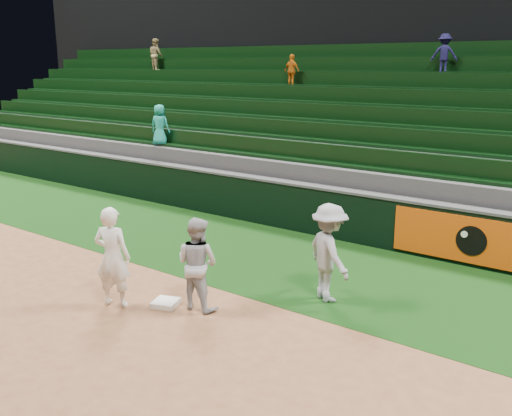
{
  "coord_description": "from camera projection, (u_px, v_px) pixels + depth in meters",
  "views": [
    {
      "loc": [
        6.63,
        -6.82,
        4.19
      ],
      "look_at": [
        -0.22,
        2.3,
        1.3
      ],
      "focal_mm": 40.0,
      "sensor_mm": 36.0,
      "label": 1
    }
  ],
  "objects": [
    {
      "name": "foul_grass",
      "position": [
        283.0,
        260.0,
        12.5
      ],
      "size": [
        36.0,
        4.2,
        0.01
      ],
      "primitive_type": "cube",
      "color": "black",
      "rests_on": "ground"
    },
    {
      "name": "field_wall",
      "position": [
        335.0,
        213.0,
        14.04
      ],
      "size": [
        36.0,
        0.45,
        1.25
      ],
      "color": "black",
      "rests_on": "ground"
    },
    {
      "name": "upper_deck",
      "position": [
        494.0,
        16.0,
        22.23
      ],
      "size": [
        40.0,
        12.0,
        12.0
      ],
      "primitive_type": "cube",
      "color": "black",
      "rests_on": "ground"
    },
    {
      "name": "first_baseman",
      "position": [
        112.0,
        257.0,
        9.98
      ],
      "size": [
        0.78,
        0.65,
        1.81
      ],
      "primitive_type": "imported",
      "rotation": [
        0.0,
        0.0,
        3.52
      ],
      "color": "white",
      "rests_on": "ground"
    },
    {
      "name": "stadium_seating",
      "position": [
        398.0,
        151.0,
        16.72
      ],
      "size": [
        36.0,
        5.95,
        5.2
      ],
      "color": "#353537",
      "rests_on": "ground"
    },
    {
      "name": "base_coach",
      "position": [
        329.0,
        253.0,
        10.21
      ],
      "size": [
        1.34,
        1.17,
        1.8
      ],
      "primitive_type": "imported",
      "rotation": [
        0.0,
        0.0,
        2.59
      ],
      "color": "#989AA4",
      "rests_on": "foul_grass"
    },
    {
      "name": "ground",
      "position": [
        189.0,
        306.0,
        10.18
      ],
      "size": [
        70.0,
        70.0,
        0.0
      ],
      "primitive_type": "plane",
      "color": "brown",
      "rests_on": "ground"
    },
    {
      "name": "baserunner",
      "position": [
        197.0,
        263.0,
        9.9
      ],
      "size": [
        0.84,
        0.67,
        1.65
      ],
      "primitive_type": "imported",
      "rotation": [
        0.0,
        0.0,
        3.21
      ],
      "color": "#ABAEB6",
      "rests_on": "ground"
    },
    {
      "name": "first_base",
      "position": [
        166.0,
        303.0,
        10.17
      ],
      "size": [
        0.54,
        0.54,
        0.1
      ],
      "primitive_type": "cube",
      "rotation": [
        0.0,
        0.0,
        0.36
      ],
      "color": "white",
      "rests_on": "ground"
    }
  ]
}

